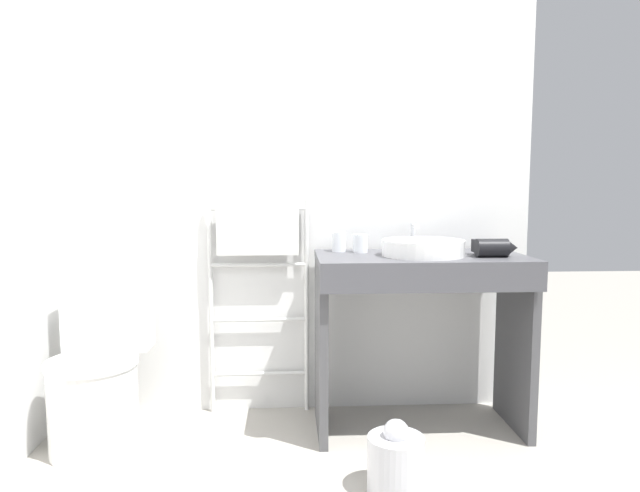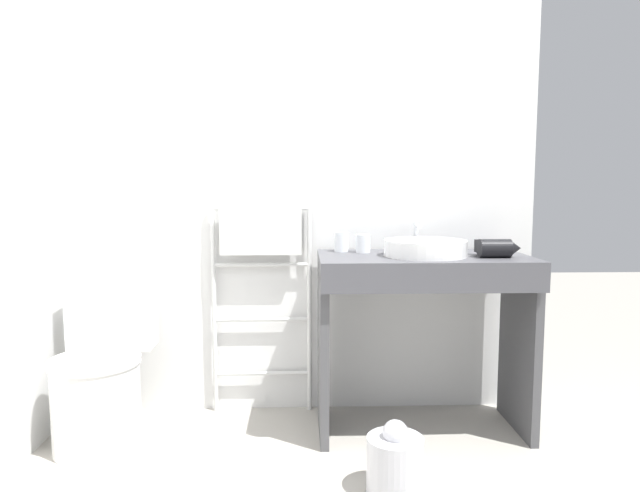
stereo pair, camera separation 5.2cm
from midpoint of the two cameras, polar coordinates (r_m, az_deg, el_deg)
wall_back at (r=3.06m, az=-2.40°, el=7.37°), size 2.58×0.12×2.55m
toilet at (r=2.92m, az=-20.54°, el=-12.01°), size 0.41×0.56×0.78m
towel_radiator at (r=2.98m, az=-5.41°, el=-1.05°), size 0.53×0.06×1.13m
vanity_counter at (r=2.83m, az=10.78°, el=-6.54°), size 1.01×0.54×0.87m
sink_basin at (r=2.77m, az=11.01°, el=-0.15°), size 0.39×0.39×0.08m
faucet at (r=2.97m, az=10.12°, el=1.28°), size 0.02×0.10×0.14m
cup_near_wall at (r=2.89m, az=2.67°, el=0.41°), size 0.07×0.07×0.10m
cup_near_edge at (r=2.86m, az=4.84°, el=0.24°), size 0.07×0.07×0.09m
hair_dryer at (r=2.81m, az=17.71°, el=-0.19°), size 0.20×0.17×0.09m
trash_bin at (r=2.42m, az=8.16°, el=-20.65°), size 0.23×0.26×0.30m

